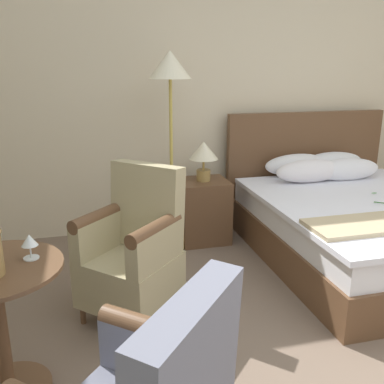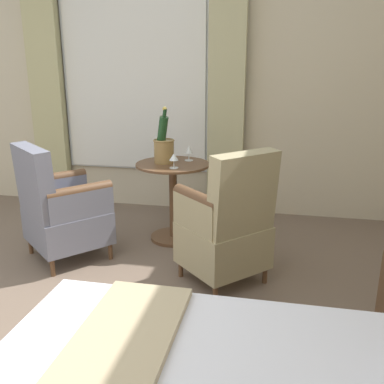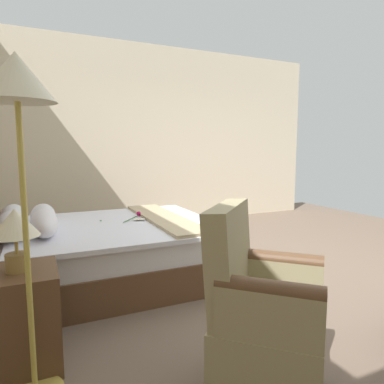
{
  "view_description": "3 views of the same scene",
  "coord_description": "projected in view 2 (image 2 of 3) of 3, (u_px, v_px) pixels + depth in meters",
  "views": [
    {
      "loc": [
        -1.58,
        -1.35,
        1.59
      ],
      "look_at": [
        -0.97,
        1.06,
        0.86
      ],
      "focal_mm": 40.0,
      "sensor_mm": 36.0,
      "label": 1
    },
    {
      "loc": [
        1.48,
        1.5,
        1.53
      ],
      "look_at": [
        -0.58,
        1.08,
        0.9
      ],
      "focal_mm": 40.0,
      "sensor_mm": 36.0,
      "label": 2
    },
    {
      "loc": [
        -2.66,
        2.17,
        1.27
      ],
      "look_at": [
        -0.78,
        1.31,
        1.01
      ],
      "focal_mm": 32.0,
      "sensor_mm": 36.0,
      "label": 3
    }
  ],
  "objects": [
    {
      "name": "wine_glass_near_edge",
      "position": [
        189.0,
        150.0,
        3.79
      ],
      "size": [
        0.07,
        0.07,
        0.14
      ],
      "color": "white",
      "rests_on": "side_table_round"
    },
    {
      "name": "side_table_round",
      "position": [
        173.0,
        195.0,
        3.79
      ],
      "size": [
        0.64,
        0.64,
        0.7
      ],
      "color": "brown",
      "rests_on": "ground"
    },
    {
      "name": "champagne_bucket",
      "position": [
        164.0,
        146.0,
        3.7
      ],
      "size": [
        0.19,
        0.19,
        0.49
      ],
      "color": "olive",
      "rests_on": "side_table_round"
    },
    {
      "name": "armchair_by_window",
      "position": [
        227.0,
        226.0,
        3.01
      ],
      "size": [
        0.75,
        0.75,
        0.99
      ],
      "color": "brown",
      "rests_on": "ground"
    },
    {
      "name": "wall_window_side",
      "position": [
        137.0,
        69.0,
        4.47
      ],
      "size": [
        0.27,
        5.53,
        2.99
      ],
      "color": "beige",
      "rests_on": "ground"
    },
    {
      "name": "armchair_facing_bed",
      "position": [
        60.0,
        210.0,
        3.41
      ],
      "size": [
        0.81,
        0.81,
        0.95
      ],
      "color": "brown",
      "rests_on": "ground"
    },
    {
      "name": "wine_glass_near_bucket",
      "position": [
        174.0,
        158.0,
        3.52
      ],
      "size": [
        0.08,
        0.08,
        0.12
      ],
      "color": "white",
      "rests_on": "side_table_round"
    }
  ]
}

